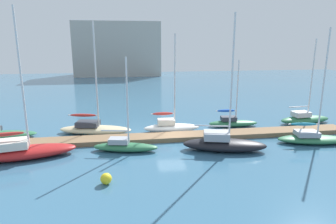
{
  "coord_description": "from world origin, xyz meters",
  "views": [
    {
      "loc": [
        -4.04,
        -24.44,
        8.41
      ],
      "look_at": [
        0.0,
        2.0,
        2.0
      ],
      "focal_mm": 31.32,
      "sensor_mm": 36.0,
      "label": 1
    }
  ],
  "objects_px": {
    "sailboat_1": "(23,150)",
    "mooring_buoy_yellow": "(106,179)",
    "sailboat_4": "(171,126)",
    "sailboat_5": "(224,143)",
    "sailboat_7": "(312,137)",
    "sailboat_3": "(125,145)",
    "sailboat_8": "(305,118)",
    "harbor_building_distant": "(118,49)",
    "sailboat_6": "(232,122)",
    "sailboat_2": "(94,128)"
  },
  "relations": [
    {
      "from": "sailboat_4",
      "to": "sailboat_5",
      "type": "xyz_separation_m",
      "value": [
        3.31,
        -5.61,
        0.05
      ]
    },
    {
      "from": "sailboat_8",
      "to": "sailboat_7",
      "type": "bearing_deg",
      "value": -123.23
    },
    {
      "from": "sailboat_2",
      "to": "sailboat_8",
      "type": "height_order",
      "value": "sailboat_2"
    },
    {
      "from": "sailboat_8",
      "to": "harbor_building_distant",
      "type": "distance_m",
      "value": 54.63
    },
    {
      "from": "sailboat_2",
      "to": "sailboat_8",
      "type": "bearing_deg",
      "value": 11.99
    },
    {
      "from": "sailboat_4",
      "to": "sailboat_1",
      "type": "bearing_deg",
      "value": -156.0
    },
    {
      "from": "sailboat_1",
      "to": "sailboat_8",
      "type": "bearing_deg",
      "value": 1.23
    },
    {
      "from": "sailboat_1",
      "to": "sailboat_6",
      "type": "relative_size",
      "value": 1.6
    },
    {
      "from": "sailboat_3",
      "to": "mooring_buoy_yellow",
      "type": "bearing_deg",
      "value": -90.61
    },
    {
      "from": "sailboat_8",
      "to": "sailboat_4",
      "type": "bearing_deg",
      "value": 177.87
    },
    {
      "from": "sailboat_3",
      "to": "mooring_buoy_yellow",
      "type": "height_order",
      "value": "sailboat_3"
    },
    {
      "from": "sailboat_4",
      "to": "sailboat_7",
      "type": "bearing_deg",
      "value": -22.43
    },
    {
      "from": "sailboat_4",
      "to": "sailboat_5",
      "type": "distance_m",
      "value": 6.51
    },
    {
      "from": "sailboat_1",
      "to": "sailboat_3",
      "type": "relative_size",
      "value": 1.47
    },
    {
      "from": "sailboat_1",
      "to": "sailboat_4",
      "type": "distance_m",
      "value": 12.88
    },
    {
      "from": "sailboat_2",
      "to": "sailboat_4",
      "type": "xyz_separation_m",
      "value": [
        7.23,
        -0.58,
        0.04
      ]
    },
    {
      "from": "sailboat_8",
      "to": "sailboat_6",
      "type": "bearing_deg",
      "value": 174.58
    },
    {
      "from": "sailboat_3",
      "to": "sailboat_8",
      "type": "xyz_separation_m",
      "value": [
        18.93,
        5.38,
        0.07
      ]
    },
    {
      "from": "sailboat_2",
      "to": "harbor_building_distant",
      "type": "xyz_separation_m",
      "value": [
        1.7,
        50.7,
        6.12
      ]
    },
    {
      "from": "sailboat_1",
      "to": "sailboat_7",
      "type": "bearing_deg",
      "value": -11.34
    },
    {
      "from": "sailboat_6",
      "to": "mooring_buoy_yellow",
      "type": "distance_m",
      "value": 16.22
    },
    {
      "from": "sailboat_1",
      "to": "harbor_building_distant",
      "type": "height_order",
      "value": "harbor_building_distant"
    },
    {
      "from": "sailboat_7",
      "to": "mooring_buoy_yellow",
      "type": "distance_m",
      "value": 17.7
    },
    {
      "from": "sailboat_4",
      "to": "sailboat_7",
      "type": "height_order",
      "value": "sailboat_7"
    },
    {
      "from": "sailboat_8",
      "to": "harbor_building_distant",
      "type": "relative_size",
      "value": 0.41
    },
    {
      "from": "sailboat_2",
      "to": "mooring_buoy_yellow",
      "type": "bearing_deg",
      "value": -69.9
    },
    {
      "from": "sailboat_7",
      "to": "harbor_building_distant",
      "type": "relative_size",
      "value": 0.45
    },
    {
      "from": "sailboat_3",
      "to": "sailboat_5",
      "type": "relative_size",
      "value": 0.7
    },
    {
      "from": "sailboat_7",
      "to": "sailboat_5",
      "type": "bearing_deg",
      "value": -166.71
    },
    {
      "from": "sailboat_3",
      "to": "sailboat_5",
      "type": "height_order",
      "value": "sailboat_5"
    },
    {
      "from": "sailboat_1",
      "to": "mooring_buoy_yellow",
      "type": "relative_size",
      "value": 15.65
    },
    {
      "from": "sailboat_1",
      "to": "sailboat_8",
      "type": "height_order",
      "value": "sailboat_1"
    },
    {
      "from": "sailboat_1",
      "to": "harbor_building_distant",
      "type": "distance_m",
      "value": 56.9
    },
    {
      "from": "sailboat_1",
      "to": "sailboat_7",
      "type": "height_order",
      "value": "sailboat_1"
    },
    {
      "from": "sailboat_8",
      "to": "sailboat_1",
      "type": "bearing_deg",
      "value": -173.05
    },
    {
      "from": "sailboat_4",
      "to": "harbor_building_distant",
      "type": "relative_size",
      "value": 0.43
    },
    {
      "from": "sailboat_7",
      "to": "sailboat_8",
      "type": "relative_size",
      "value": 1.09
    },
    {
      "from": "sailboat_5",
      "to": "sailboat_8",
      "type": "relative_size",
      "value": 1.2
    },
    {
      "from": "harbor_building_distant",
      "to": "sailboat_1",
      "type": "bearing_deg",
      "value": -96.47
    },
    {
      "from": "sailboat_2",
      "to": "sailboat_7",
      "type": "distance_m",
      "value": 19.45
    },
    {
      "from": "sailboat_1",
      "to": "mooring_buoy_yellow",
      "type": "bearing_deg",
      "value": -49.72
    },
    {
      "from": "mooring_buoy_yellow",
      "to": "harbor_building_distant",
      "type": "xyz_separation_m",
      "value": [
        0.08,
        61.25,
        6.31
      ]
    },
    {
      "from": "sailboat_1",
      "to": "mooring_buoy_yellow",
      "type": "xyz_separation_m",
      "value": [
        6.29,
        -5.03,
        -0.28
      ]
    },
    {
      "from": "sailboat_4",
      "to": "sailboat_6",
      "type": "distance_m",
      "value": 6.55
    },
    {
      "from": "sailboat_2",
      "to": "sailboat_4",
      "type": "distance_m",
      "value": 7.25
    },
    {
      "from": "sailboat_6",
      "to": "sailboat_8",
      "type": "bearing_deg",
      "value": 3.85
    },
    {
      "from": "sailboat_1",
      "to": "sailboat_3",
      "type": "bearing_deg",
      "value": -8.2
    },
    {
      "from": "sailboat_1",
      "to": "harbor_building_distant",
      "type": "relative_size",
      "value": 0.51
    },
    {
      "from": "sailboat_3",
      "to": "mooring_buoy_yellow",
      "type": "xyz_separation_m",
      "value": [
        -1.18,
        -5.41,
        -0.12
      ]
    },
    {
      "from": "sailboat_3",
      "to": "sailboat_7",
      "type": "xyz_separation_m",
      "value": [
        15.82,
        -0.48,
        0.04
      ]
    }
  ]
}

